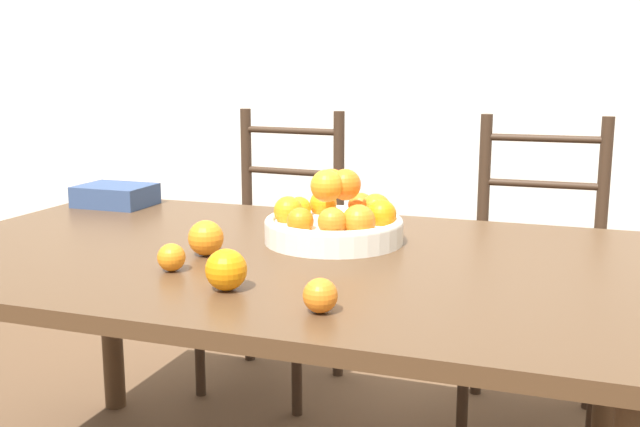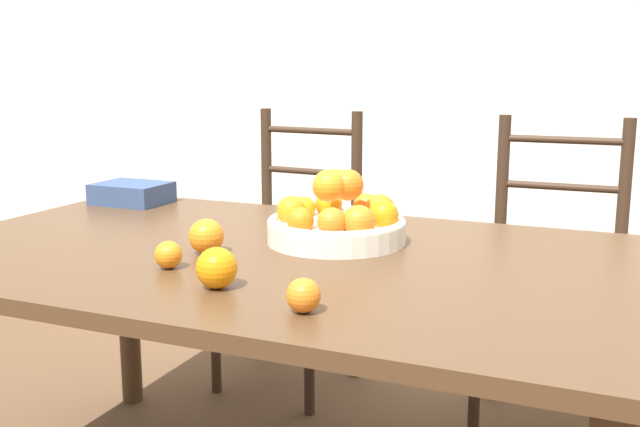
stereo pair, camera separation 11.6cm
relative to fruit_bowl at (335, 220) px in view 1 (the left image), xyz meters
name	(u,v)px [view 1 (the left image)]	position (x,y,z in m)	size (l,w,h in m)	color
wall_back	(418,30)	(-0.11, 1.43, 0.52)	(8.00, 0.06, 2.60)	silver
dining_table	(272,284)	(-0.11, -0.14, -0.14)	(1.73, 1.06, 0.72)	#4C331E
fruit_bowl	(335,220)	(0.00, 0.00, 0.00)	(0.34, 0.34, 0.19)	silver
orange_loose_0	(206,238)	(-0.24, -0.22, -0.01)	(0.08, 0.08, 0.08)	orange
orange_loose_1	(320,296)	(0.14, -0.52, -0.02)	(0.06, 0.06, 0.06)	orange
orange_loose_2	(171,257)	(-0.25, -0.37, -0.03)	(0.06, 0.06, 0.06)	orange
orange_loose_3	(226,270)	(-0.07, -0.46, -0.01)	(0.08, 0.08, 0.08)	orange
chair_left	(275,258)	(-0.46, 0.69, -0.31)	(0.45, 0.43, 0.99)	#382619
chair_right	(535,282)	(0.45, 0.69, -0.31)	(0.43, 0.41, 0.99)	#382619
book_stack	(116,195)	(-0.81, 0.24, -0.02)	(0.22, 0.17, 0.07)	#334770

